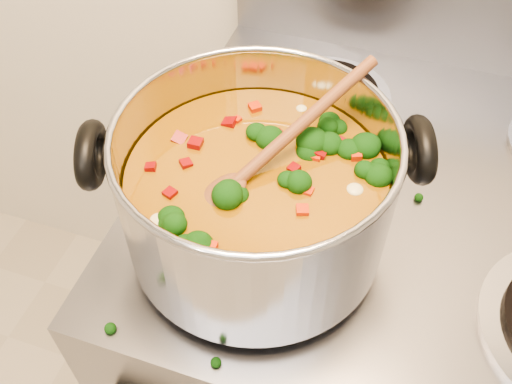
% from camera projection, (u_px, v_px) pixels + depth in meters
% --- Properties ---
extents(electric_range, '(0.73, 0.66, 1.08)m').
position_uv_depth(electric_range, '(377.00, 353.00, 1.06)').
color(electric_range, gray).
rests_on(electric_range, ground).
extents(stockpot, '(0.35, 0.29, 0.17)m').
position_uv_depth(stockpot, '(255.00, 193.00, 0.60)').
color(stockpot, '#ABABB3').
rests_on(stockpot, electric_range).
extents(wooden_spoon, '(0.15, 0.22, 0.09)m').
position_uv_depth(wooden_spoon, '(262.00, 159.00, 0.57)').
color(wooden_spoon, brown).
rests_on(wooden_spoon, stockpot).
extents(cooktop_crumbs, '(0.17, 0.33, 0.01)m').
position_uv_depth(cooktop_crumbs, '(342.00, 203.00, 0.71)').
color(cooktop_crumbs, black).
rests_on(cooktop_crumbs, electric_range).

